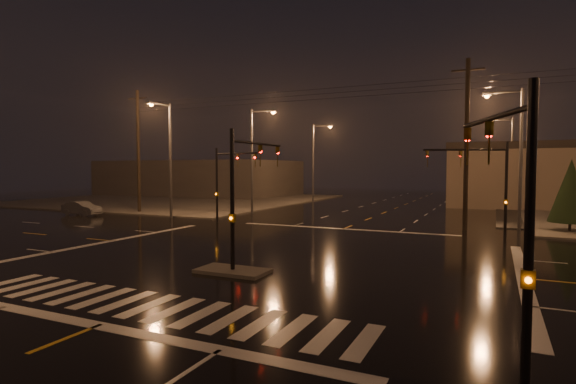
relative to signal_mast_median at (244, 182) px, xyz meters
name	(u,v)px	position (x,y,z in m)	size (l,w,h in m)	color
ground	(275,256)	(0.00, 3.07, -3.75)	(140.00, 140.00, 0.00)	black
sidewalk_nw	(178,200)	(-30.00, 33.07, -3.69)	(36.00, 36.00, 0.12)	#4A4842
median_island	(233,271)	(0.00, -0.93, -3.68)	(3.00, 1.60, 0.15)	#4A4842
crosswalk	(149,306)	(0.00, -5.93, -3.75)	(15.00, 2.60, 0.01)	beige
stop_bar_near	(98,326)	(0.00, -7.93, -3.75)	(16.00, 0.50, 0.01)	beige
stop_bar_far	(343,229)	(0.00, 14.07, -3.75)	(16.00, 0.50, 0.01)	beige
commercial_block	(200,178)	(-35.00, 45.07, -0.95)	(30.00, 18.00, 5.60)	#3B3634
signal_mast_median	(244,182)	(0.00, 0.00, 0.00)	(0.25, 4.59, 6.00)	black
signal_mast_ne	(488,178)	(9.50, 13.21, 0.04)	(4.84, 1.86, 6.00)	black
signal_mast_nw	(225,176)	(-9.50, 13.21, 0.04)	(4.84, 1.86, 6.00)	black
signal_mast_se	(512,200)	(10.23, -6.68, -0.04)	(1.55, 3.87, 6.00)	black
streetlight_1	(255,153)	(-11.18, 21.07, 2.05)	(2.77, 0.32, 10.00)	#38383A
streetlight_2	(315,157)	(-11.18, 37.07, 2.05)	(2.77, 0.32, 10.00)	#38383A
streetlight_3	(516,148)	(11.18, 19.07, 2.05)	(2.77, 0.32, 10.00)	#38383A
streetlight_4	(509,156)	(11.18, 39.07, 2.05)	(2.77, 0.32, 10.00)	#38383A
streetlight_5	(168,152)	(-16.00, 14.26, 2.05)	(0.32, 2.77, 10.00)	#38383A
utility_pole_0	(138,150)	(-22.00, 17.07, 2.38)	(2.20, 0.32, 12.00)	black
utility_pole_1	(467,143)	(8.00, 17.07, 2.38)	(2.20, 0.32, 12.00)	black
conifer_0	(571,191)	(14.56, 18.89, -0.89)	(2.77, 2.77, 5.02)	black
car_crossing	(82,208)	(-25.01, 12.86, -3.10)	(1.38, 3.97, 1.31)	slate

